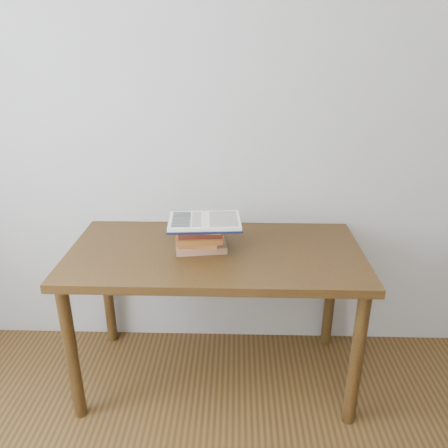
{
  "coord_description": "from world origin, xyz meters",
  "views": [
    {
      "loc": [
        0.22,
        -0.56,
        1.72
      ],
      "look_at": [
        0.16,
        1.33,
        0.94
      ],
      "focal_mm": 35.0,
      "sensor_mm": 36.0,
      "label": 1
    }
  ],
  "objects": [
    {
      "name": "room_shell",
      "position": [
        -0.08,
        0.01,
        1.63
      ],
      "size": [
        3.54,
        3.54,
        2.62
      ],
      "color": "#AFAEA6",
      "rests_on": "ground"
    },
    {
      "name": "desk",
      "position": [
        0.12,
        1.38,
        0.68
      ],
      "size": [
        1.45,
        0.72,
        0.78
      ],
      "color": "#482F12",
      "rests_on": "ground"
    },
    {
      "name": "book_stack",
      "position": [
        0.04,
        1.39,
        0.85
      ],
      "size": [
        0.27,
        0.21,
        0.15
      ],
      "color": "#A77656",
      "rests_on": "desk"
    },
    {
      "name": "open_book",
      "position": [
        0.07,
        1.36,
        0.94
      ],
      "size": [
        0.36,
        0.27,
        0.03
      ],
      "rotation": [
        0.0,
        0.0,
        0.07
      ],
      "color": "black",
      "rests_on": "book_stack"
    }
  ]
}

